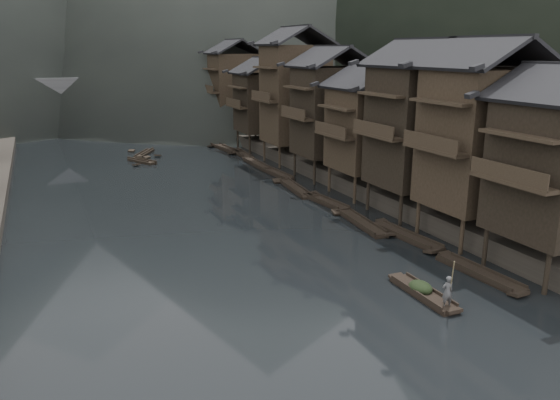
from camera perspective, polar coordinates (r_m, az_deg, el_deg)
water at (r=35.58m, az=-3.03°, el=-7.20°), size 300.00×300.00×0.00m
right_bank at (r=85.63m, az=9.44°, el=6.73°), size 40.00×200.00×1.80m
stilt_houses at (r=58.21m, az=6.02°, el=10.77°), size 9.00×67.60×16.54m
moored_sampans at (r=58.20m, az=0.72°, el=2.11°), size 3.35×62.47×0.47m
midriver_boats at (r=73.24m, az=-14.10°, el=4.44°), size 4.60×10.55×0.45m
stone_bridge at (r=103.72m, az=-17.67°, el=10.07°), size 40.00×6.00×9.00m
hero_sampan at (r=32.81m, az=14.71°, el=-9.38°), size 1.24×5.53×0.44m
cargo_heap at (r=32.74m, az=14.50°, el=-8.26°), size 1.21×1.59×0.73m
boatman at (r=31.03m, az=17.12°, el=-8.74°), size 0.72×0.53×1.81m
bamboo_pole at (r=30.13m, az=17.84°, el=-3.69°), size 1.41×1.73×3.90m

